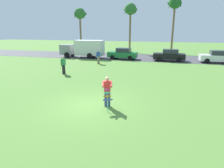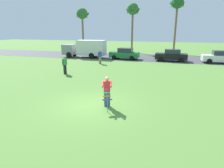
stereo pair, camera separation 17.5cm
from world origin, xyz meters
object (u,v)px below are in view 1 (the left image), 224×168
at_px(parked_car_green, 123,54).
at_px(person_walker_far, 98,56).
at_px(parked_car_white, 217,57).
at_px(person_walker_near, 63,65).
at_px(palm_tree_left_near, 80,15).
at_px(palm_tree_right_near, 130,11).
at_px(parked_car_black, 169,55).
at_px(palm_tree_centre_far, 175,5).
at_px(person_kite_flyer, 107,91).
at_px(kite_held, 107,97).
at_px(parked_truck_grey_van, 84,48).

bearing_deg(parked_car_green, person_walker_far, -113.90).
bearing_deg(parked_car_white, person_walker_near, -144.97).
bearing_deg(person_walker_far, palm_tree_left_near, 121.52).
bearing_deg(palm_tree_right_near, parked_car_black, -52.46).
distance_m(parked_car_black, person_walker_far, 9.85).
distance_m(parked_car_black, palm_tree_centre_far, 12.45).
bearing_deg(person_walker_near, palm_tree_left_near, 109.36).
bearing_deg(parked_car_white, palm_tree_centre_far, 119.06).
height_order(palm_tree_left_near, person_walker_near, palm_tree_left_near).
relative_size(person_kite_flyer, kite_held, 1.48).
distance_m(palm_tree_centre_far, person_walker_far, 18.76).
height_order(kite_held, person_walker_far, person_walker_far).
bearing_deg(parked_car_white, palm_tree_right_near, 144.55).
bearing_deg(palm_tree_right_near, person_walker_far, -95.63).
xyz_separation_m(palm_tree_left_near, person_walker_near, (7.11, -20.23, -5.87)).
bearing_deg(parked_car_white, palm_tree_left_near, 158.59).
distance_m(parked_truck_grey_van, palm_tree_right_near, 12.32).
xyz_separation_m(person_kite_flyer, person_walker_near, (-6.48, 6.85, -0.02)).
bearing_deg(parked_truck_grey_van, person_kite_flyer, -63.46).
bearing_deg(person_walker_far, parked_car_white, 17.96).
bearing_deg(person_walker_far, parked_car_green, 66.10).
xyz_separation_m(parked_car_white, person_walker_far, (-14.62, -4.74, 0.16)).
height_order(kite_held, parked_truck_grey_van, parked_truck_grey_van).
relative_size(person_kite_flyer, person_walker_near, 1.00).
relative_size(kite_held, palm_tree_centre_far, 0.12).
bearing_deg(palm_tree_left_near, parked_car_black, -27.90).
height_order(palm_tree_left_near, palm_tree_right_near, palm_tree_right_near).
distance_m(kite_held, parked_car_green, 18.91).
bearing_deg(parked_truck_grey_van, person_walker_far, -50.72).
distance_m(parked_truck_grey_van, palm_tree_centre_far, 17.70).
height_order(person_kite_flyer, palm_tree_left_near, palm_tree_left_near).
bearing_deg(person_walker_far, person_walker_near, -101.78).
bearing_deg(parked_truck_grey_van, person_walker_near, -77.26).
relative_size(parked_truck_grey_van, person_walker_far, 3.88).
xyz_separation_m(parked_car_black, palm_tree_left_near, (-17.09, 9.05, 6.03)).
xyz_separation_m(parked_car_white, person_walker_near, (-15.96, -11.19, 0.16)).
bearing_deg(palm_tree_centre_far, parked_car_white, -60.94).
xyz_separation_m(person_kite_flyer, palm_tree_right_near, (-3.74, 27.46, 6.41)).
distance_m(parked_truck_grey_van, parked_car_white, 18.50).
height_order(person_kite_flyer, palm_tree_centre_far, palm_tree_centre_far).
height_order(parked_car_green, parked_car_black, same).
distance_m(parked_truck_grey_van, parked_car_green, 6.01).
relative_size(person_kite_flyer, parked_car_green, 0.41).
bearing_deg(parked_car_white, parked_truck_grey_van, -180.00).
bearing_deg(person_kite_flyer, parked_car_white, 62.27).
relative_size(palm_tree_centre_far, person_walker_far, 5.62).
bearing_deg(person_walker_far, person_kite_flyer, -68.90).
distance_m(parked_car_green, parked_car_white, 12.52).
bearing_deg(kite_held, parked_car_white, 63.48).
xyz_separation_m(parked_car_green, palm_tree_centre_far, (6.98, 9.98, 7.43)).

